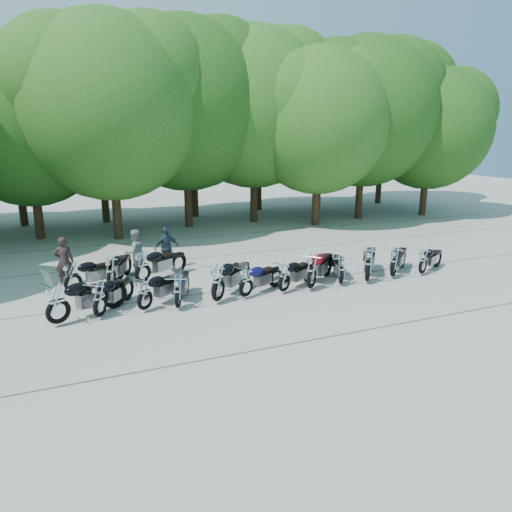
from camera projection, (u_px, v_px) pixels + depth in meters
name	position (u px, v px, depth m)	size (l,w,h in m)	color
ground	(274.00, 301.00, 14.42)	(90.00, 90.00, 0.00)	gray
tree_2	(28.00, 131.00, 21.94)	(7.31, 7.31, 8.97)	#3A2614
tree_3	(109.00, 108.00, 21.59)	(8.70, 8.70, 10.67)	#3A2614
tree_4	(185.00, 106.00, 24.66)	(9.13, 9.13, 11.20)	#3A2614
tree_5	(254.00, 109.00, 26.27)	(9.04, 9.04, 11.10)	#3A2614
tree_6	(318.00, 122.00, 25.39)	(8.00, 8.00, 9.82)	#3A2614
tree_7	(364.00, 113.00, 27.44)	(8.79, 8.79, 10.79)	#3A2614
tree_8	(430.00, 129.00, 28.84)	(7.53, 7.53, 9.25)	#3A2614
tree_10	(12.00, 125.00, 25.17)	(7.78, 7.78, 9.55)	#3A2614
tree_11	(99.00, 128.00, 26.38)	(7.56, 7.56, 9.28)	#3A2614
tree_12	(192.00, 125.00, 28.38)	(7.88, 7.88, 9.67)	#3A2614
tree_13	(259.00, 121.00, 30.99)	(8.31, 8.31, 10.20)	#3A2614
tree_14	(320.00, 125.00, 31.25)	(8.02, 8.02, 9.84)	#3A2614
tree_15	(384.00, 109.00, 33.94)	(9.67, 9.67, 11.86)	#3A2614
motorcycle_0	(57.00, 302.00, 12.34)	(0.74, 2.45, 1.38)	black
motorcycle_1	(99.00, 298.00, 12.88)	(0.65, 2.15, 1.22)	black
motorcycle_2	(145.00, 292.00, 13.39)	(0.65, 2.14, 1.21)	black
motorcycle_3	(178.00, 291.00, 13.54)	(0.64, 2.11, 1.19)	#0C1938
motorcycle_4	(218.00, 281.00, 14.05)	(0.77, 2.52, 1.42)	black
motorcycle_5	(246.00, 280.00, 14.50)	(0.64, 2.11, 1.19)	#0D0D3A
motorcycle_6	(284.00, 276.00, 14.97)	(0.65, 2.14, 1.21)	black
motorcycle_7	(312.00, 270.00, 15.23)	(0.77, 2.53, 1.43)	#93050D
motorcycle_8	(341.00, 269.00, 15.78)	(0.64, 2.09, 1.18)	black
motorcycle_9	(368.00, 263.00, 16.00)	(0.78, 2.55, 1.44)	black
motorcycle_10	(394.00, 261.00, 16.56)	(0.71, 2.33, 1.32)	black
motorcycle_11	(423.00, 260.00, 16.95)	(0.62, 2.05, 1.16)	black
motorcycle_12	(72.00, 276.00, 14.89)	(0.67, 2.20, 1.25)	black
motorcycle_13	(111.00, 271.00, 15.37)	(0.70, 2.29, 1.29)	black
motorcycle_14	(142.00, 266.00, 15.87)	(0.72, 2.38, 1.35)	black
rider_0	(64.00, 261.00, 15.73)	(0.63, 0.41, 1.73)	black
rider_1	(135.00, 252.00, 16.98)	(0.83, 0.65, 1.72)	gray
rider_2	(167.00, 248.00, 17.76)	(0.98, 0.41, 1.67)	#223746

